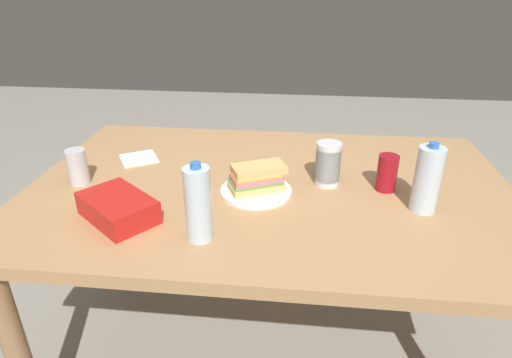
{
  "coord_description": "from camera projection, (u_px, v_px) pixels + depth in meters",
  "views": [
    {
      "loc": [
        0.1,
        -1.31,
        1.44
      ],
      "look_at": [
        -0.04,
        -0.06,
        0.82
      ],
      "focal_mm": 30.3,
      "sensor_mm": 36.0,
      "label": 1
    }
  ],
  "objects": [
    {
      "name": "paper_plate",
      "position": [
        256.0,
        191.0,
        1.42
      ],
      "size": [
        0.23,
        0.23,
        0.01
      ],
      "primitive_type": "cylinder",
      "color": "white",
      "rests_on": "dining_table"
    },
    {
      "name": "paper_napkin",
      "position": [
        139.0,
        158.0,
        1.66
      ],
      "size": [
        0.18,
        0.18,
        0.01
      ],
      "primitive_type": "cube",
      "rotation": [
        0.0,
        0.0,
        0.54
      ],
      "color": "white",
      "rests_on": "dining_table"
    },
    {
      "name": "soda_can_red",
      "position": [
        387.0,
        173.0,
        1.41
      ],
      "size": [
        0.07,
        0.07,
        0.12
      ],
      "primitive_type": "cylinder",
      "color": "maroon",
      "rests_on": "dining_table"
    },
    {
      "name": "chip_bag",
      "position": [
        118.0,
        208.0,
        1.26
      ],
      "size": [
        0.27,
        0.26,
        0.07
      ],
      "primitive_type": "cube",
      "rotation": [
        0.0,
        0.0,
        2.46
      ],
      "color": "red",
      "rests_on": "dining_table"
    },
    {
      "name": "sandwich",
      "position": [
        257.0,
        178.0,
        1.4
      ],
      "size": [
        0.2,
        0.16,
        0.08
      ],
      "color": "#DBB26B",
      "rests_on": "paper_plate"
    },
    {
      "name": "dining_table",
      "position": [
        269.0,
        207.0,
        1.51
      ],
      "size": [
        1.63,
        1.05,
        0.77
      ],
      "color": "tan",
      "rests_on": "ground_plane"
    },
    {
      "name": "ground_plane",
      "position": [
        267.0,
        348.0,
        1.82
      ],
      "size": [
        8.0,
        8.0,
        0.0
      ],
      "primitive_type": "plane",
      "color": "gray"
    },
    {
      "name": "plastic_cup_stack",
      "position": [
        328.0,
        164.0,
        1.45
      ],
      "size": [
        0.08,
        0.08,
        0.15
      ],
      "color": "silver",
      "rests_on": "dining_table"
    },
    {
      "name": "water_bottle_spare",
      "position": [
        427.0,
        179.0,
        1.28
      ],
      "size": [
        0.08,
        0.08,
        0.22
      ],
      "color": "silver",
      "rests_on": "dining_table"
    },
    {
      "name": "soda_can_silver",
      "position": [
        78.0,
        167.0,
        1.46
      ],
      "size": [
        0.07,
        0.07,
        0.12
      ],
      "primitive_type": "cylinder",
      "color": "silver",
      "rests_on": "dining_table"
    },
    {
      "name": "water_bottle_tall",
      "position": [
        198.0,
        204.0,
        1.14
      ],
      "size": [
        0.07,
        0.07,
        0.23
      ],
      "color": "silver",
      "rests_on": "dining_table"
    }
  ]
}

